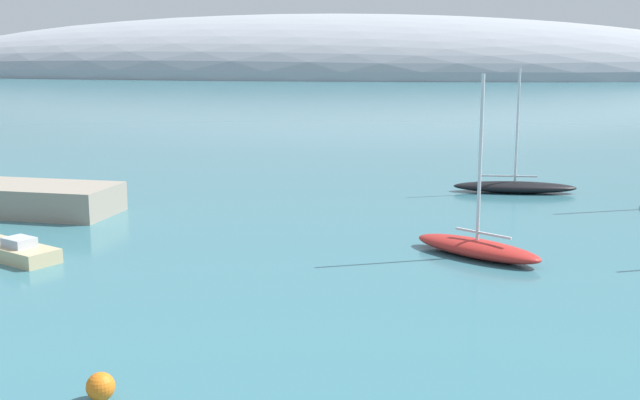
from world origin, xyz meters
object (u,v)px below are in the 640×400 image
sailboat_red_end_of_line (477,247)px  mooring_buoy_orange (100,387)px  sailboat_black_mid_mooring (515,186)px  motorboat_sand_foreground (10,250)px

sailboat_red_end_of_line → mooring_buoy_orange: size_ratio=10.52×
sailboat_black_mid_mooring → mooring_buoy_orange: sailboat_black_mid_mooring is taller
mooring_buoy_orange → sailboat_red_end_of_line: bearing=57.2°
motorboat_sand_foreground → mooring_buoy_orange: (9.98, -13.38, 0.02)m
sailboat_black_mid_mooring → motorboat_sand_foreground: bearing=-141.6°
motorboat_sand_foreground → mooring_buoy_orange: 16.69m
sailboat_red_end_of_line → sailboat_black_mid_mooring: bearing=-64.4°
sailboat_red_end_of_line → motorboat_sand_foreground: 20.83m
motorboat_sand_foreground → mooring_buoy_orange: motorboat_sand_foreground is taller
sailboat_red_end_of_line → mooring_buoy_orange: bearing=93.7°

